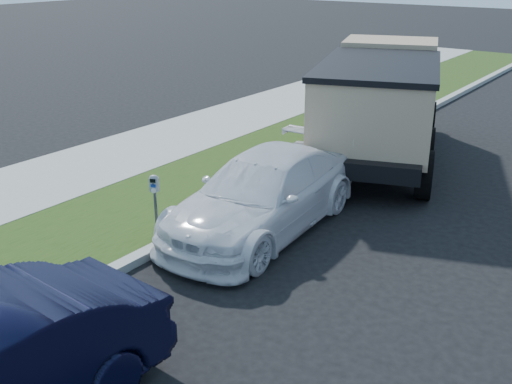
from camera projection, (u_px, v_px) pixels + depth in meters
The scene contains 5 objects.
ground at pixel (290, 289), 9.44m from camera, with size 120.00×120.00×0.00m, color black.
streetside at pixel (137, 178), 13.97m from camera, with size 6.12×50.00×0.15m.
parking_meter at pixel (155, 192), 10.69m from camera, with size 0.19×0.16×1.18m.
white_wagon at pixel (264, 194), 11.28m from camera, with size 2.02×4.98×1.44m, color white.
dump_truck at pixel (381, 98), 15.26m from camera, with size 4.76×7.41×2.73m.
Camera 1 is at (4.40, -6.97, 4.87)m, focal length 42.00 mm.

